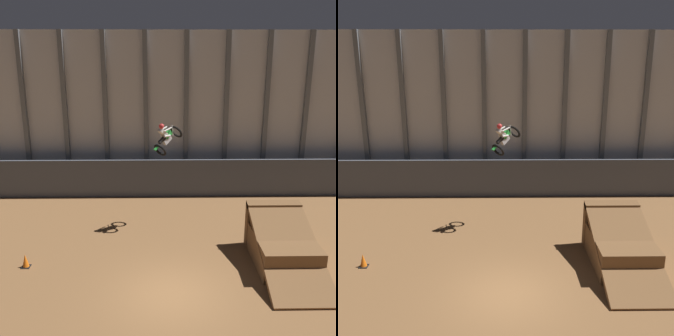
# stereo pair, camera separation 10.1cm
# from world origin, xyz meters

# --- Properties ---
(ground_plane) EXTENTS (60.00, 60.00, 0.00)m
(ground_plane) POSITION_xyz_m (0.00, 0.00, 0.00)
(ground_plane) COLOR brown
(arena_back_wall) EXTENTS (32.00, 0.40, 10.11)m
(arena_back_wall) POSITION_xyz_m (0.00, 12.07, 5.06)
(arena_back_wall) COLOR silver
(arena_back_wall) RESTS_ON ground_plane
(lower_barrier) EXTENTS (31.36, 0.20, 2.39)m
(lower_barrier) POSITION_xyz_m (0.00, 10.66, 1.20)
(lower_barrier) COLOR #474C56
(lower_barrier) RESTS_ON ground_plane
(dirt_ramp) EXTENTS (2.48, 5.27, 2.28)m
(dirt_ramp) POSITION_xyz_m (4.86, 2.50, 0.77)
(dirt_ramp) COLOR brown
(dirt_ramp) RESTS_ON ground_plane
(rider_bike_solo) EXTENTS (1.69, 1.70, 1.70)m
(rider_bike_solo) POSITION_xyz_m (-0.05, 6.40, 4.69)
(rider_bike_solo) COLOR black
(traffic_cone_near_ramp) EXTENTS (0.36, 0.36, 0.58)m
(traffic_cone_near_ramp) POSITION_xyz_m (-6.08, 2.11, 0.28)
(traffic_cone_near_ramp) COLOR black
(traffic_cone_near_ramp) RESTS_ON ground_plane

